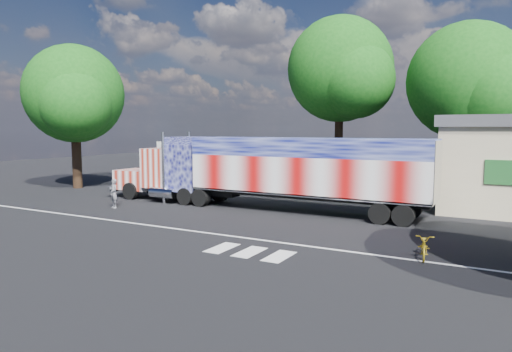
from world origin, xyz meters
The scene contains 9 objects.
ground centered at (0.00, 0.00, 0.00)m, with size 100.00×100.00×0.00m, color black.
lane_markings centered at (1.71, -3.77, 0.01)m, with size 30.00×2.67×0.01m.
semi_truck centered at (0.26, 3.58, 2.22)m, with size 20.21×3.19×4.31m.
coach_bus centered at (-6.68, 10.74, 1.81)m, with size 11.98×2.79×3.48m.
woman centered at (-7.42, -0.32, 0.83)m, with size 0.61×0.40×1.66m, color slate.
bicycle centered at (9.73, -2.57, 0.45)m, with size 0.59×1.70×0.89m, color gold.
tree_w_a centered at (-16.45, 4.80, 7.06)m, with size 7.67×7.30×10.77m.
tree_n_mid centered at (-0.45, 18.90, 9.46)m, with size 9.34×8.90×13.97m.
tree_ne_a centered at (9.51, 17.69, 7.89)m, with size 8.91×8.49×12.18m.
Camera 1 is at (12.03, -19.00, 4.48)m, focal length 32.00 mm.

